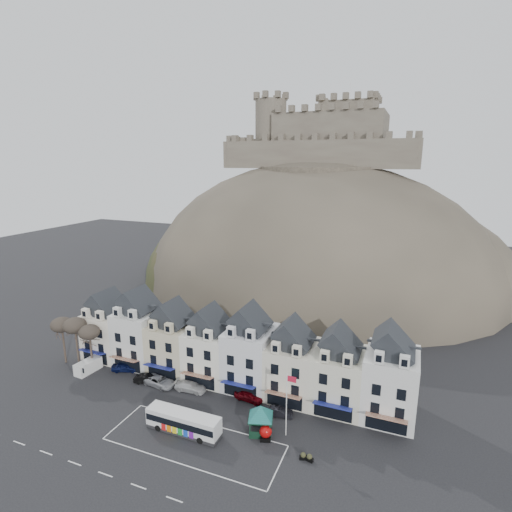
{
  "coord_description": "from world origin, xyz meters",
  "views": [
    {
      "loc": [
        25.07,
        -35.44,
        33.97
      ],
      "look_at": [
        1.05,
        24.0,
        18.62
      ],
      "focal_mm": 28.0,
      "sensor_mm": 36.0,
      "label": 1
    }
  ],
  "objects": [
    {
      "name": "ground",
      "position": [
        0.0,
        0.0,
        0.0
      ],
      "size": [
        300.0,
        300.0,
        0.0
      ],
      "primitive_type": "plane",
      "color": "black",
      "rests_on": "ground"
    },
    {
      "name": "coach_bay_markings",
      "position": [
        2.0,
        1.25,
        0.0
      ],
      "size": [
        22.0,
        7.5,
        0.01
      ],
      "primitive_type": "cube",
      "color": "silver",
      "rests_on": "ground"
    },
    {
      "name": "townhouse_terrace",
      "position": [
        0.15,
        15.97,
        5.3
      ],
      "size": [
        54.4,
        9.35,
        11.8
      ],
      "color": "white",
      "rests_on": "ground"
    },
    {
      "name": "castle_hill",
      "position": [
        1.25,
        68.95,
        0.11
      ],
      "size": [
        100.0,
        76.0,
        68.0
      ],
      "color": "#3C372E",
      "rests_on": "ground"
    },
    {
      "name": "castle",
      "position": [
        0.51,
        75.93,
        40.19
      ],
      "size": [
        50.2,
        22.2,
        22.0
      ],
      "color": "brown",
      "rests_on": "ground"
    },
    {
      "name": "tree_left_far",
      "position": [
        -29.0,
        10.5,
        6.9
      ],
      "size": [
        3.61,
        3.61,
        8.24
      ],
      "color": "#352B22",
      "rests_on": "ground"
    },
    {
      "name": "tree_left_mid",
      "position": [
        -26.0,
        10.5,
        7.24
      ],
      "size": [
        3.78,
        3.78,
        8.64
      ],
      "color": "#352B22",
      "rests_on": "ground"
    },
    {
      "name": "tree_left_near",
      "position": [
        -23.0,
        10.5,
        6.55
      ],
      "size": [
        3.43,
        3.43,
        7.84
      ],
      "color": "#352B22",
      "rests_on": "ground"
    },
    {
      "name": "bus",
      "position": [
        -0.23,
        2.41,
        1.56
      ],
      "size": [
        10.01,
        2.4,
        2.82
      ],
      "rotation": [
        0.0,
        0.0,
        -0.01
      ],
      "color": "#262628",
      "rests_on": "ground"
    },
    {
      "name": "bus_shelter",
      "position": [
        8.95,
        6.03,
        3.02
      ],
      "size": [
        5.85,
        5.85,
        3.89
      ],
      "rotation": [
        0.0,
        0.0,
        0.31
      ],
      "color": "black",
      "rests_on": "ground"
    },
    {
      "name": "red_buoy",
      "position": [
        10.0,
        5.06,
        0.99
      ],
      "size": [
        1.63,
        1.63,
        1.93
      ],
      "rotation": [
        0.0,
        0.0,
        0.31
      ],
      "color": "black",
      "rests_on": "ground"
    },
    {
      "name": "flagpole",
      "position": [
        12.21,
        6.75,
        4.97
      ],
      "size": [
        1.26,
        0.15,
        8.71
      ],
      "rotation": [
        0.0,
        0.0,
        -0.05
      ],
      "color": "silver",
      "rests_on": "ground"
    },
    {
      "name": "white_van",
      "position": [
        -22.95,
        9.5,
        0.99
      ],
      "size": [
        2.27,
        4.48,
        1.98
      ],
      "rotation": [
        0.0,
        0.0,
        -0.09
      ],
      "color": "white",
      "rests_on": "ground"
    },
    {
      "name": "planter_west",
      "position": [
        16.02,
        3.5,
        0.43
      ],
      "size": [
        0.98,
        0.64,
        0.9
      ],
      "rotation": [
        0.0,
        0.0,
        -0.23
      ],
      "color": "black",
      "rests_on": "ground"
    },
    {
      "name": "planter_east",
      "position": [
        15.28,
        3.5,
        0.42
      ],
      "size": [
        0.98,
        0.71,
        0.88
      ],
      "rotation": [
        0.0,
        0.0,
        0.33
      ],
      "color": "black",
      "rests_on": "ground"
    },
    {
      "name": "car_navy",
      "position": [
        -17.44,
        12.0,
        0.75
      ],
      "size": [
        4.76,
        3.23,
        1.51
      ],
      "primitive_type": "imported",
      "rotation": [
        0.0,
        0.0,
        1.93
      ],
      "color": "#0C143F",
      "rests_on": "ground"
    },
    {
      "name": "car_black",
      "position": [
        -11.79,
        10.33,
        0.68
      ],
      "size": [
        4.36,
        2.49,
        1.36
      ],
      "primitive_type": "imported",
      "rotation": [
        0.0,
        0.0,
        1.84
      ],
      "color": "black",
      "rests_on": "ground"
    },
    {
      "name": "car_silver",
      "position": [
        -9.6,
        10.4,
        0.72
      ],
      "size": [
        5.35,
        3.06,
        1.43
      ],
      "primitive_type": "imported",
      "rotation": [
        0.0,
        0.0,
        1.43
      ],
      "color": "#9D9FA4",
      "rests_on": "ground"
    },
    {
      "name": "car_white",
      "position": [
        -4.4,
        10.92,
        0.71
      ],
      "size": [
        4.99,
        2.31,
        1.41
      ],
      "primitive_type": "imported",
      "rotation": [
        0.0,
        0.0,
        1.64
      ],
      "color": "silver",
      "rests_on": "ground"
    },
    {
      "name": "car_maroon",
      "position": [
        4.8,
        12.0,
        0.74
      ],
      "size": [
        4.52,
        2.2,
        1.49
      ],
      "primitive_type": "imported",
      "rotation": [
        0.0,
        0.0,
        1.47
      ],
      "color": "#4E040A",
      "rests_on": "ground"
    },
    {
      "name": "car_charcoal",
      "position": [
        10.0,
        10.15,
        0.64
      ],
      "size": [
        4.05,
        2.07,
        1.27
      ],
      "primitive_type": "imported",
      "rotation": [
        0.0,
        0.0,
        1.76
      ],
      "color": "black",
      "rests_on": "ground"
    }
  ]
}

